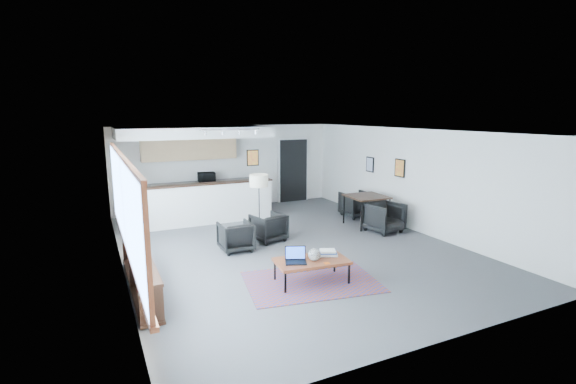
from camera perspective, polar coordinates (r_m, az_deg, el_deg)
name	(u,v)px	position (r m, az deg, el deg)	size (l,w,h in m)	color
room	(288,190)	(9.23, 0.03, 0.25)	(7.02, 9.02, 2.62)	#4A4A4C
window	(124,207)	(7.45, -21.49, -1.86)	(0.10, 5.95, 1.66)	#8CBFFF
console	(140,272)	(7.64, -19.57, -10.28)	(0.35, 3.00, 0.80)	black
kitchenette	(195,170)	(12.30, -12.60, 3.01)	(4.20, 1.96, 2.60)	white
doorway	(293,170)	(14.18, 0.68, 3.05)	(1.10, 0.12, 2.15)	black
track_light	(231,131)	(10.91, -7.87, 8.27)	(1.60, 0.07, 0.15)	silver
wall_art_lower	(400,168)	(11.42, 15.05, 3.19)	(0.03, 0.38, 0.48)	black
wall_art_upper	(370,164)	(12.43, 11.15, 3.72)	(0.03, 0.34, 0.44)	black
kilim_rug	(311,282)	(7.66, 3.21, -12.15)	(2.55, 1.95, 0.01)	#553143
coffee_table	(312,261)	(7.52, 3.24, -9.46)	(1.36, 0.84, 0.42)	brown
laptop	(296,257)	(7.39, 1.04, -8.93)	(0.45, 0.41, 0.26)	black
ceramic_pot	(314,255)	(7.43, 3.63, -8.55)	(0.22, 0.22, 0.22)	gray
book_stack	(328,253)	(7.75, 5.49, -8.25)	(0.41, 0.37, 0.10)	silver
coaster	(327,263)	(7.36, 5.34, -9.67)	(0.11, 0.11, 0.01)	#E5590C
armchair_left	(236,235)	(9.25, -7.18, -5.87)	(0.68, 0.64, 0.70)	black
armchair_right	(268,226)	(9.88, -2.70, -4.67)	(0.70, 0.65, 0.72)	black
floor_lamp	(259,183)	(9.92, -4.00, 1.25)	(0.49, 0.49, 1.55)	black
dining_table	(367,198)	(11.28, 10.71, -0.85)	(1.01, 1.01, 0.82)	black
dining_chair_near	(384,218)	(10.88, 13.01, -3.51)	(0.69, 0.64, 0.71)	black
dining_chair_far	(356,205)	(12.32, 9.31, -1.76)	(0.66, 0.62, 0.68)	black
microwave	(206,176)	(12.87, -11.10, 2.17)	(0.51, 0.28, 0.34)	black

